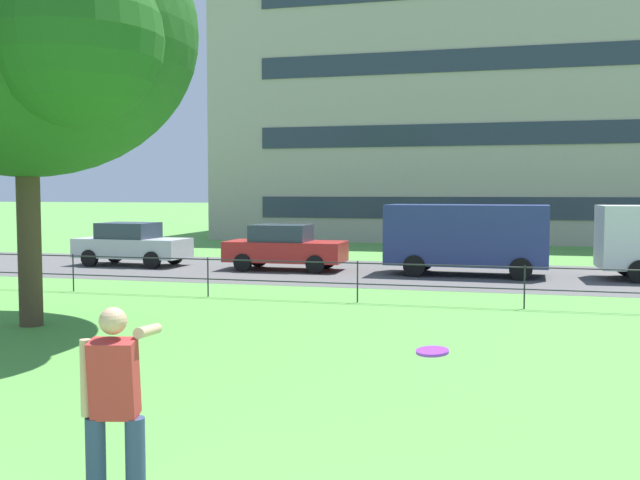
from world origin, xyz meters
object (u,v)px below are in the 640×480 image
(car_silver_center, at_px, (132,244))
(panel_van_left, at_px, (467,235))
(car_red_far_left, at_px, (285,247))
(apartment_building_background, at_px, (578,107))
(frisbee, at_px, (432,351))
(person_thrower, at_px, (115,407))

(car_silver_center, distance_m, panel_van_left, 11.84)
(car_red_far_left, bearing_deg, apartment_building_background, 62.07)
(frisbee, distance_m, apartment_building_background, 39.14)
(frisbee, xyz_separation_m, apartment_building_background, (4.42, 38.40, 6.13))
(person_thrower, relative_size, frisbee, 4.75)
(frisbee, bearing_deg, person_thrower, -161.90)
(person_thrower, xyz_separation_m, car_silver_center, (-10.01, 18.35, -0.17))
(frisbee, bearing_deg, car_red_far_left, 110.93)
(person_thrower, relative_size, car_red_far_left, 0.44)
(person_thrower, bearing_deg, car_red_far_left, 103.06)
(person_thrower, distance_m, car_red_far_left, 18.75)
(panel_van_left, relative_size, apartment_building_background, 0.13)
(frisbee, height_order, car_silver_center, car_silver_center)
(frisbee, bearing_deg, panel_van_left, 92.06)
(person_thrower, xyz_separation_m, panel_van_left, (1.82, 18.26, 0.32))
(panel_van_left, bearing_deg, car_silver_center, 179.56)
(car_silver_center, bearing_deg, person_thrower, -61.38)
(panel_van_left, bearing_deg, apartment_building_background, 76.44)
(panel_van_left, distance_m, apartment_building_background, 22.42)
(person_thrower, bearing_deg, panel_van_left, 84.32)
(frisbee, xyz_separation_m, car_red_far_left, (-6.68, 17.46, -0.58))
(car_red_far_left, height_order, panel_van_left, panel_van_left)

